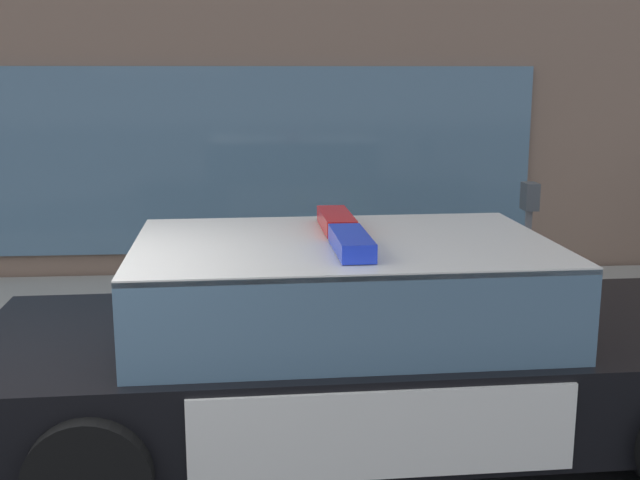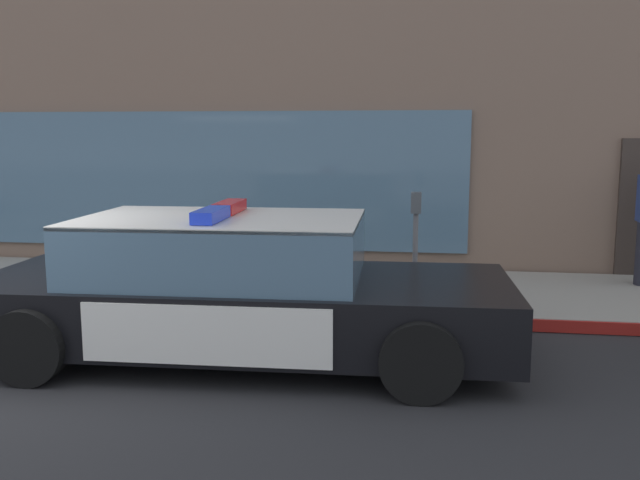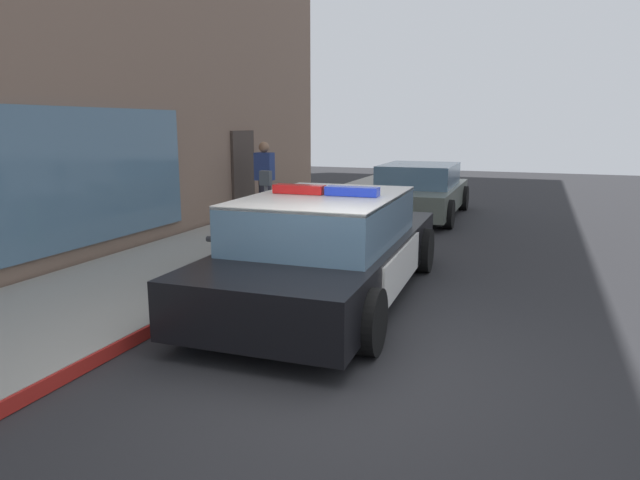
% 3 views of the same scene
% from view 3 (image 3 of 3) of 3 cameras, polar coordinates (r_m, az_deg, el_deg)
% --- Properties ---
extents(ground, '(48.00, 48.00, 0.00)m').
position_cam_3_polar(ground, '(5.22, 0.00, -13.80)').
color(ground, '#262628').
extents(sidewalk, '(48.00, 2.67, 0.15)m').
position_cam_3_polar(sidewalk, '(7.07, -26.89, -7.51)').
color(sidewalk, gray).
rests_on(sidewalk, ground).
extents(curb_red_paint, '(28.80, 0.04, 0.14)m').
position_cam_3_polar(curb_red_paint, '(6.17, -18.31, -9.53)').
color(curb_red_paint, maroon).
rests_on(curb_red_paint, ground).
extents(police_cruiser, '(5.17, 2.28, 1.49)m').
position_cam_3_polar(police_cruiser, '(7.27, 0.89, -0.75)').
color(police_cruiser, black).
rests_on(police_cruiser, ground).
extents(fire_hydrant, '(0.34, 0.39, 0.73)m').
position_cam_3_polar(fire_hydrant, '(8.80, -10.28, 0.06)').
color(fire_hydrant, '#4C994C').
rests_on(fire_hydrant, sidewalk).
extents(car_down_street, '(4.41, 2.13, 1.29)m').
position_cam_3_polar(car_down_street, '(14.08, 9.97, 4.93)').
color(car_down_street, '#596056').
rests_on(car_down_street, ground).
extents(pedestrian_on_sidewalk, '(0.28, 0.41, 1.71)m').
position_cam_3_polar(pedestrian_on_sidewalk, '(12.83, -5.64, 6.11)').
color(pedestrian_on_sidewalk, '#23232D').
rests_on(pedestrian_on_sidewalk, sidewalk).
extents(parking_meter, '(0.12, 0.18, 1.34)m').
position_cam_3_polar(parking_meter, '(9.42, -5.50, 4.52)').
color(parking_meter, slate).
rests_on(parking_meter, sidewalk).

